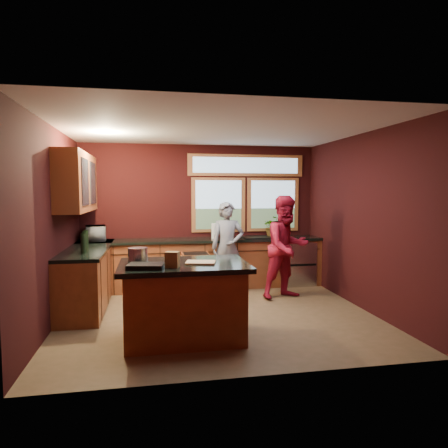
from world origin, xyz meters
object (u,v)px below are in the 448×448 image
object	(u,v)px
island	(184,301)
cutting_board	(201,262)
person_grey	(227,248)
stock_pot	(138,255)
person_red	(287,247)

from	to	relation	value
island	cutting_board	size ratio (longest dim) A/B	4.43
person_grey	cutting_board	xyz separation A→B (m)	(-0.75, -2.16, 0.14)
person_grey	cutting_board	world-z (taller)	person_grey
stock_pot	person_red	bearing A→B (deg)	30.75
person_grey	stock_pot	xyz separation A→B (m)	(-1.50, -1.96, 0.22)
stock_pot	island	bearing A→B (deg)	-15.26
cutting_board	person_grey	bearing A→B (deg)	70.88
person_grey	island	bearing A→B (deg)	-110.33
cutting_board	person_red	bearing A→B (deg)	44.45
cutting_board	stock_pot	distance (m)	0.78
island	person_red	size ratio (longest dim) A/B	0.89
island	person_grey	size ratio (longest dim) A/B	0.95
cutting_board	stock_pot	size ratio (longest dim) A/B	1.46
island	stock_pot	xyz separation A→B (m)	(-0.55, 0.15, 0.56)
island	cutting_board	world-z (taller)	cutting_board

